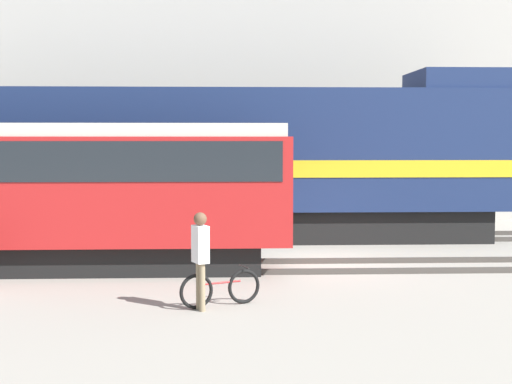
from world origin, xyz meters
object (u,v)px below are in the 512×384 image
Objects in this scene: streetcar at (43,187)px; person at (200,250)px; freight_locomotive at (194,162)px; bicycle at (221,289)px.

person is at bearing -46.64° from streetcar.
person is (3.88, -4.10, -0.89)m from streetcar.
person is (0.53, -9.20, -1.33)m from freight_locomotive.
streetcar is 6.45× the size of person.
streetcar is at bearing 133.36° from person.
streetcar is 7.68× the size of bicycle.
person is at bearing -86.71° from freight_locomotive.
person reaches higher than bicycle.
streetcar is 5.72m from person.
freight_locomotive is at bearing 95.72° from bicycle.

